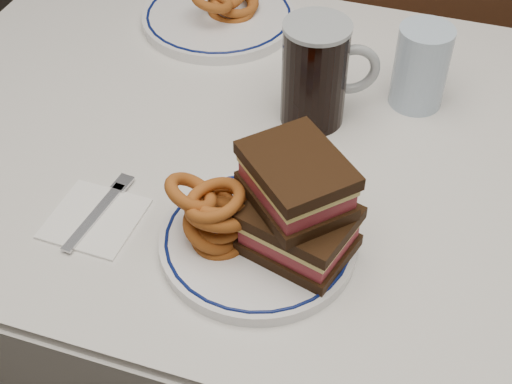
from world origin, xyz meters
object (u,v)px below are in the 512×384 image
(chair_far, at_px, (397,16))
(reuben_sandwich, at_px, (298,206))
(far_plate, at_px, (219,17))
(main_plate, at_px, (258,241))
(beer_mug, at_px, (317,73))

(chair_far, height_order, reuben_sandwich, chair_far)
(chair_far, bearing_deg, far_plate, -120.44)
(main_plate, relative_size, reuben_sandwich, 1.51)
(chair_far, height_order, main_plate, chair_far)
(main_plate, bearing_deg, far_plate, 115.56)
(reuben_sandwich, bearing_deg, chair_far, 90.64)
(main_plate, xyz_separation_m, beer_mug, (-0.00, 0.28, 0.08))
(reuben_sandwich, xyz_separation_m, far_plate, (-0.29, 0.49, -0.07))
(main_plate, distance_m, far_plate, 0.55)
(chair_far, distance_m, reuben_sandwich, 1.01)
(beer_mug, bearing_deg, far_plate, 137.56)
(chair_far, xyz_separation_m, beer_mug, (-0.04, -0.69, 0.29))
(main_plate, bearing_deg, chair_far, 87.78)
(beer_mug, distance_m, far_plate, 0.33)
(chair_far, height_order, far_plate, chair_far)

